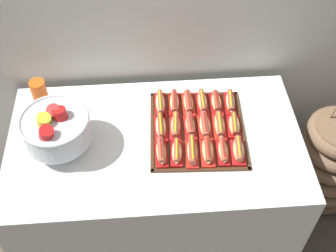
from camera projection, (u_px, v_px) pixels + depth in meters
ground_plane at (158, 217)px, 2.80m from camera, size 10.00×10.00×0.00m
buffet_table at (157, 181)px, 2.49m from camera, size 1.50×0.86×0.78m
floor_vase at (328, 161)px, 2.71m from camera, size 0.47×0.47×1.21m
serving_tray at (197, 130)px, 2.25m from camera, size 0.50×0.55×0.01m
hot_dog_0 at (161, 152)px, 2.12m from camera, size 0.06×0.16×0.06m
hot_dog_1 at (177, 152)px, 2.12m from camera, size 0.07×0.16×0.06m
hot_dog_2 at (192, 151)px, 2.12m from camera, size 0.07×0.18×0.07m
hot_dog_3 at (208, 151)px, 2.12m from camera, size 0.08×0.17×0.06m
hot_dog_4 at (223, 151)px, 2.12m from camera, size 0.06×0.16×0.06m
hot_dog_5 at (238, 150)px, 2.12m from camera, size 0.08×0.16×0.06m
hot_dog_6 at (161, 127)px, 2.23m from camera, size 0.06×0.18×0.06m
hot_dog_7 at (175, 126)px, 2.23m from camera, size 0.07×0.17×0.06m
hot_dog_8 at (190, 126)px, 2.23m from camera, size 0.06×0.16×0.07m
hot_dog_9 at (205, 126)px, 2.23m from camera, size 0.07×0.17×0.06m
hot_dog_10 at (219, 125)px, 2.23m from camera, size 0.07×0.18×0.06m
hot_dog_11 at (234, 125)px, 2.23m from camera, size 0.08×0.16×0.06m
hot_dog_12 at (160, 103)px, 2.34m from camera, size 0.06×0.18×0.06m
hot_dog_13 at (174, 103)px, 2.34m from camera, size 0.07×0.18×0.06m
hot_dog_14 at (188, 103)px, 2.34m from camera, size 0.06×0.17×0.06m
hot_dog_15 at (202, 102)px, 2.34m from camera, size 0.06×0.17×0.06m
hot_dog_16 at (216, 102)px, 2.34m from camera, size 0.07×0.16×0.06m
hot_dog_17 at (230, 102)px, 2.34m from camera, size 0.07×0.17×0.06m
punch_bowl at (56, 128)px, 2.07m from camera, size 0.33×0.33×0.26m
cup_stack at (40, 93)px, 2.32m from camera, size 0.08×0.08×0.16m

